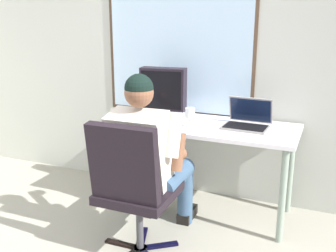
{
  "coord_description": "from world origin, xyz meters",
  "views": [
    {
      "loc": [
        1.23,
        -1.29,
        1.62
      ],
      "look_at": [
        0.15,
        1.3,
        0.82
      ],
      "focal_mm": 42.99,
      "sensor_mm": 36.0,
      "label": 1
    }
  ],
  "objects_px": {
    "desk": "(201,135)",
    "laptop": "(248,119)",
    "office_chair": "(132,183)",
    "person_seated": "(149,156)",
    "crt_monitor": "(163,90)",
    "wine_glass": "(190,114)"
  },
  "relations": [
    {
      "from": "person_seated",
      "to": "laptop",
      "type": "height_order",
      "value": "person_seated"
    },
    {
      "from": "office_chair",
      "to": "person_seated",
      "type": "xyz_separation_m",
      "value": [
        -0.0,
        0.27,
        0.09
      ]
    },
    {
      "from": "crt_monitor",
      "to": "laptop",
      "type": "height_order",
      "value": "crt_monitor"
    },
    {
      "from": "person_seated",
      "to": "desk",
      "type": "bearing_deg",
      "value": 70.96
    },
    {
      "from": "desk",
      "to": "crt_monitor",
      "type": "height_order",
      "value": "crt_monitor"
    },
    {
      "from": "crt_monitor",
      "to": "wine_glass",
      "type": "relative_size",
      "value": 2.79
    },
    {
      "from": "desk",
      "to": "laptop",
      "type": "relative_size",
      "value": 4.24
    },
    {
      "from": "office_chair",
      "to": "wine_glass",
      "type": "height_order",
      "value": "office_chair"
    },
    {
      "from": "crt_monitor",
      "to": "laptop",
      "type": "relative_size",
      "value": 1.19
    },
    {
      "from": "desk",
      "to": "laptop",
      "type": "bearing_deg",
      "value": 11.13
    },
    {
      "from": "desk",
      "to": "laptop",
      "type": "xyz_separation_m",
      "value": [
        0.35,
        0.07,
        0.15
      ]
    },
    {
      "from": "desk",
      "to": "wine_glass",
      "type": "distance_m",
      "value": 0.24
    },
    {
      "from": "office_chair",
      "to": "person_seated",
      "type": "height_order",
      "value": "person_seated"
    },
    {
      "from": "desk",
      "to": "crt_monitor",
      "type": "xyz_separation_m",
      "value": [
        -0.35,
        0.04,
        0.33
      ]
    },
    {
      "from": "desk",
      "to": "wine_glass",
      "type": "relative_size",
      "value": 9.89
    },
    {
      "from": "person_seated",
      "to": "laptop",
      "type": "relative_size",
      "value": 3.49
    },
    {
      "from": "laptop",
      "to": "person_seated",
      "type": "bearing_deg",
      "value": -130.6
    },
    {
      "from": "person_seated",
      "to": "wine_glass",
      "type": "relative_size",
      "value": 8.14
    },
    {
      "from": "person_seated",
      "to": "wine_glass",
      "type": "xyz_separation_m",
      "value": [
        0.14,
        0.46,
        0.21
      ]
    },
    {
      "from": "desk",
      "to": "person_seated",
      "type": "height_order",
      "value": "person_seated"
    },
    {
      "from": "desk",
      "to": "office_chair",
      "type": "height_order",
      "value": "office_chair"
    },
    {
      "from": "crt_monitor",
      "to": "office_chair",
      "type": "bearing_deg",
      "value": -79.95
    }
  ]
}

